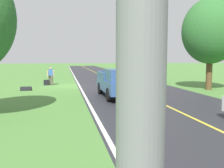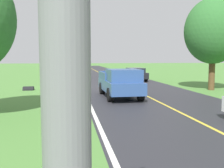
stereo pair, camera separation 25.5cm
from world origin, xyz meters
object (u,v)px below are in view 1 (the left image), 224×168
hitchhiker_walking (51,74)px  pickup_truck_passing (119,82)px  tree_far_side_near (211,31)px  suitcase_carried (46,83)px  sedan_near_oncoming (132,74)px

hitchhiker_walking → pickup_truck_passing: size_ratio=0.32×
tree_far_side_near → suitcase_carried: bearing=-23.9°
pickup_truck_passing → sedan_near_oncoming: size_ratio=1.23×
hitchhiker_walking → sedan_near_oncoming: hitchhiker_walking is taller
pickup_truck_passing → tree_far_side_near: 8.99m
hitchhiker_walking → suitcase_carried: hitchhiker_walking is taller
tree_far_side_near → sedan_near_oncoming: bearing=-66.9°
suitcase_carried → sedan_near_oncoming: sedan_near_oncoming is taller
suitcase_carried → pickup_truck_passing: 9.87m
hitchhiker_walking → sedan_near_oncoming: size_ratio=0.40×
suitcase_carried → tree_far_side_near: tree_far_side_near is taller
hitchhiker_walking → tree_far_side_near: bearing=155.0°
pickup_truck_passing → suitcase_carried: bearing=-59.2°
hitchhiker_walking → pickup_truck_passing: bearing=118.4°
hitchhiker_walking → tree_far_side_near: 14.14m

